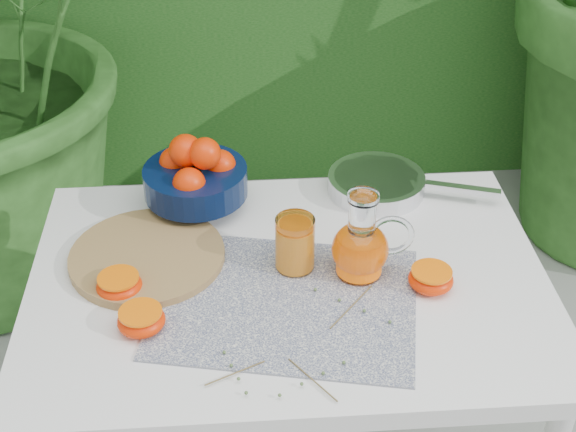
{
  "coord_description": "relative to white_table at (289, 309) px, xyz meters",
  "views": [
    {
      "loc": [
        -0.23,
        -1.12,
        1.73
      ],
      "look_at": [
        -0.14,
        0.09,
        0.88
      ],
      "focal_mm": 50.0,
      "sensor_mm": 36.0,
      "label": 1
    }
  ],
  "objects": [
    {
      "name": "white_table",
      "position": [
        0.0,
        0.0,
        0.0
      ],
      "size": [
        1.0,
        0.7,
        0.75
      ],
      "color": "white",
      "rests_on": "ground"
    },
    {
      "name": "orange_halves",
      "position": [
        -0.11,
        -0.07,
        0.1
      ],
      "size": [
        0.69,
        0.2,
        0.04
      ],
      "color": "#FF3102",
      "rests_on": "white_table"
    },
    {
      "name": "juice_tumbler",
      "position": [
        0.01,
        0.03,
        0.14
      ],
      "size": [
        0.1,
        0.1,
        0.11
      ],
      "color": "white",
      "rests_on": "white_table"
    },
    {
      "name": "cutting_board",
      "position": [
        -0.28,
        0.07,
        0.09
      ],
      "size": [
        0.32,
        0.32,
        0.02
      ],
      "primitive_type": "cylinder",
      "rotation": [
        0.0,
        0.0,
        0.06
      ],
      "color": "olive",
      "rests_on": "white_table"
    },
    {
      "name": "juice_pitcher",
      "position": [
        0.14,
        -0.0,
        0.15
      ],
      "size": [
        0.16,
        0.12,
        0.18
      ],
      "color": "white",
      "rests_on": "white_table"
    },
    {
      "name": "fruit_bowl",
      "position": [
        -0.18,
        0.26,
        0.16
      ],
      "size": [
        0.26,
        0.26,
        0.17
      ],
      "color": "black",
      "rests_on": "white_table"
    },
    {
      "name": "placemat",
      "position": [
        -0.01,
        -0.07,
        0.08
      ],
      "size": [
        0.54,
        0.46,
        0.0
      ],
      "primitive_type": "cube",
      "rotation": [
        0.0,
        0.0,
        -0.21
      ],
      "color": "#0B143F",
      "rests_on": "white_table"
    },
    {
      "name": "thyme_sprigs",
      "position": [
        0.01,
        -0.2,
        0.09
      ],
      "size": [
        0.33,
        0.28,
        0.01
      ],
      "color": "brown",
      "rests_on": "white_table"
    },
    {
      "name": "saute_pan",
      "position": [
        0.22,
        0.29,
        0.1
      ],
      "size": [
        0.39,
        0.27,
        0.04
      ],
      "color": "silver",
      "rests_on": "white_table"
    }
  ]
}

